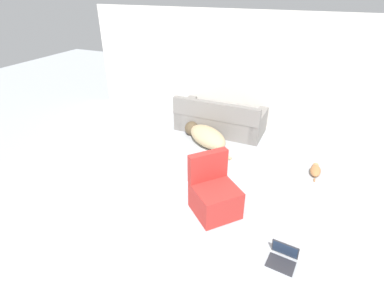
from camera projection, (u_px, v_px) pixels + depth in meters
ground_plane at (128, 262)px, 3.66m from camera, size 20.00×20.00×0.00m
wall_back at (239, 70)px, 6.74m from camera, size 7.51×0.06×2.53m
couch at (220, 120)px, 6.76m from camera, size 1.95×0.91×0.79m
dog at (205, 136)px, 6.25m from camera, size 1.36×1.00×0.38m
cat at (315, 170)px, 5.31m from camera, size 0.19×0.52×0.14m
laptop_open at (283, 255)px, 3.64m from camera, size 0.35×0.32×0.24m
side_chair at (214, 194)px, 4.35m from camera, size 0.86×0.86×0.88m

